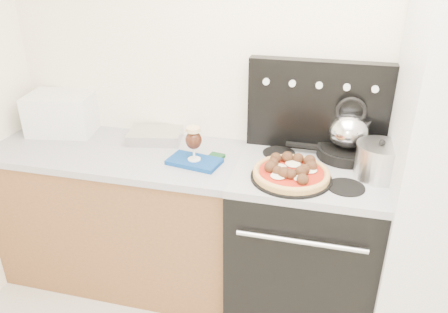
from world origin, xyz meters
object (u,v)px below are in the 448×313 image
(pizza_pan, at_px, (291,177))
(stock_pot, at_px, (379,162))
(pizza, at_px, (291,172))
(beer_glass, at_px, (194,143))
(skillet, at_px, (345,152))
(toaster_oven, at_px, (62,113))
(base_cabinet, at_px, (124,217))
(oven_mitt, at_px, (194,162))
(tea_kettle, at_px, (349,127))
(stove_body, at_px, (302,245))

(pizza_pan, bearing_deg, stock_pot, 16.87)
(pizza_pan, height_order, pizza, pizza)
(beer_glass, distance_m, skillet, 0.82)
(toaster_oven, xyz_separation_m, stock_pot, (1.87, -0.19, -0.02))
(base_cabinet, xyz_separation_m, oven_mitt, (0.50, -0.07, 0.48))
(beer_glass, bearing_deg, tea_kettle, 16.99)
(stove_body, height_order, beer_glass, beer_glass)
(stove_body, xyz_separation_m, stock_pot, (0.33, 0.00, 0.56))
(oven_mitt, xyz_separation_m, beer_glass, (0.00, 0.00, 0.11))
(pizza, height_order, skillet, pizza)
(beer_glass, height_order, tea_kettle, tea_kettle)
(pizza, bearing_deg, stove_body, 55.93)
(toaster_oven, relative_size, skillet, 1.26)
(toaster_oven, height_order, beer_glass, toaster_oven)
(beer_glass, bearing_deg, skillet, 16.99)
(pizza_pan, height_order, tea_kettle, tea_kettle)
(toaster_oven, xyz_separation_m, tea_kettle, (1.71, 0.01, 0.07))
(stove_body, bearing_deg, stock_pot, 0.07)
(stove_body, distance_m, toaster_oven, 1.66)
(pizza_pan, xyz_separation_m, stock_pot, (0.41, 0.13, 0.08))
(beer_glass, xyz_separation_m, pizza_pan, (0.53, -0.08, -0.09))
(base_cabinet, bearing_deg, stove_body, -1.30)
(base_cabinet, bearing_deg, pizza, -8.34)
(stock_pot, bearing_deg, toaster_oven, 174.23)
(pizza, height_order, tea_kettle, tea_kettle)
(base_cabinet, height_order, tea_kettle, tea_kettle)
(tea_kettle, bearing_deg, toaster_oven, -175.41)
(oven_mitt, bearing_deg, pizza_pan, -8.64)
(base_cabinet, height_order, beer_glass, beer_glass)
(base_cabinet, distance_m, pizza_pan, 1.14)
(skillet, height_order, stock_pot, stock_pot)
(stove_body, distance_m, pizza_pan, 0.51)
(toaster_oven, xyz_separation_m, beer_glass, (0.93, -0.23, -0.00))
(tea_kettle, bearing_deg, stove_body, -127.49)
(toaster_oven, distance_m, pizza_pan, 1.49)
(oven_mitt, distance_m, skillet, 0.82)
(skillet, height_order, tea_kettle, tea_kettle)
(toaster_oven, height_order, pizza, toaster_oven)
(skillet, bearing_deg, tea_kettle, 0.00)
(oven_mitt, distance_m, beer_glass, 0.11)
(base_cabinet, bearing_deg, stock_pot, -0.98)
(skillet, bearing_deg, pizza_pan, -129.04)
(pizza_pan, relative_size, skillet, 1.30)
(beer_glass, height_order, skillet, beer_glass)
(stove_body, xyz_separation_m, skillet, (0.17, 0.20, 0.51))
(stove_body, relative_size, beer_glass, 4.65)
(pizza_pan, height_order, skillet, skillet)
(base_cabinet, height_order, stock_pot, stock_pot)
(oven_mitt, distance_m, tea_kettle, 0.84)
(oven_mitt, relative_size, beer_glass, 1.47)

